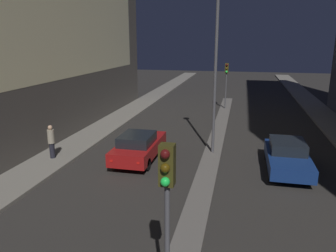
{
  "coord_description": "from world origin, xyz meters",
  "views": [
    {
      "loc": [
        1.42,
        -2.35,
        6.33
      ],
      "look_at": [
        -3.44,
        19.1,
        0.5
      ],
      "focal_mm": 35.0,
      "sensor_mm": 36.0,
      "label": 1
    }
  ],
  "objects_px": {
    "street_lamp": "(217,39)",
    "car_right_lane": "(287,156)",
    "pedestrian_on_left_sidewalk": "(51,141)",
    "traffic_light_near": "(167,194)",
    "traffic_light_mid": "(226,75)",
    "car_left_lane": "(139,146)"
  },
  "relations": [
    {
      "from": "street_lamp",
      "to": "pedestrian_on_left_sidewalk",
      "type": "bearing_deg",
      "value": -160.73
    },
    {
      "from": "traffic_light_near",
      "to": "pedestrian_on_left_sidewalk",
      "type": "height_order",
      "value": "traffic_light_near"
    },
    {
      "from": "traffic_light_near",
      "to": "pedestrian_on_left_sidewalk",
      "type": "distance_m",
      "value": 12.16
    },
    {
      "from": "traffic_light_mid",
      "to": "car_left_lane",
      "type": "relative_size",
      "value": 0.9
    },
    {
      "from": "traffic_light_near",
      "to": "traffic_light_mid",
      "type": "relative_size",
      "value": 1.0
    },
    {
      "from": "traffic_light_near",
      "to": "street_lamp",
      "type": "bearing_deg",
      "value": 90.0
    },
    {
      "from": "traffic_light_mid",
      "to": "car_left_lane",
      "type": "height_order",
      "value": "traffic_light_mid"
    },
    {
      "from": "street_lamp",
      "to": "car_right_lane",
      "type": "height_order",
      "value": "street_lamp"
    },
    {
      "from": "traffic_light_mid",
      "to": "pedestrian_on_left_sidewalk",
      "type": "relative_size",
      "value": 2.29
    },
    {
      "from": "street_lamp",
      "to": "pedestrian_on_left_sidewalk",
      "type": "relative_size",
      "value": 5.12
    },
    {
      "from": "street_lamp",
      "to": "car_left_lane",
      "type": "xyz_separation_m",
      "value": [
        -3.81,
        -1.75,
        -5.6
      ]
    },
    {
      "from": "car_left_lane",
      "to": "traffic_light_near",
      "type": "bearing_deg",
      "value": -68.75
    },
    {
      "from": "street_lamp",
      "to": "car_right_lane",
      "type": "distance_m",
      "value": 6.96
    },
    {
      "from": "street_lamp",
      "to": "pedestrian_on_left_sidewalk",
      "type": "distance_m",
      "value": 10.23
    },
    {
      "from": "street_lamp",
      "to": "car_left_lane",
      "type": "height_order",
      "value": "street_lamp"
    },
    {
      "from": "traffic_light_mid",
      "to": "street_lamp",
      "type": "relative_size",
      "value": 0.45
    },
    {
      "from": "traffic_light_near",
      "to": "car_right_lane",
      "type": "bearing_deg",
      "value": 69.2
    },
    {
      "from": "traffic_light_mid",
      "to": "car_left_lane",
      "type": "bearing_deg",
      "value": -104.96
    },
    {
      "from": "car_left_lane",
      "to": "pedestrian_on_left_sidewalk",
      "type": "height_order",
      "value": "pedestrian_on_left_sidewalk"
    },
    {
      "from": "traffic_light_near",
      "to": "traffic_light_mid",
      "type": "distance_m",
      "value": 24.07
    },
    {
      "from": "street_lamp",
      "to": "traffic_light_near",
      "type": "bearing_deg",
      "value": -90.0
    },
    {
      "from": "traffic_light_near",
      "to": "traffic_light_mid",
      "type": "bearing_deg",
      "value": 90.0
    }
  ]
}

